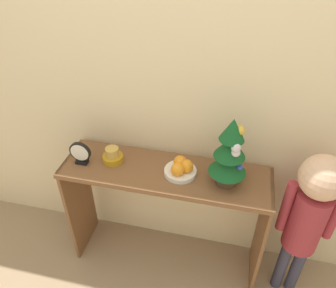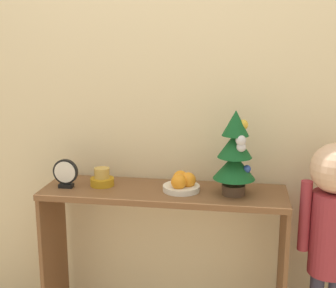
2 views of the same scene
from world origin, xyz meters
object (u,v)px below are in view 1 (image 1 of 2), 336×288
(fruit_bowl, at_px, (181,168))
(desk_clock, at_px, (80,153))
(singing_bowl, at_px, (113,156))
(child_figure, at_px, (310,211))
(mini_tree, at_px, (230,153))

(fruit_bowl, xyz_separation_m, desk_clock, (-0.59, -0.04, 0.03))
(fruit_bowl, bearing_deg, singing_bowl, 177.44)
(desk_clock, relative_size, child_figure, 0.14)
(fruit_bowl, distance_m, child_figure, 0.73)
(fruit_bowl, height_order, singing_bowl, fruit_bowl)
(fruit_bowl, height_order, child_figure, child_figure)
(desk_clock, bearing_deg, fruit_bowl, 4.14)
(singing_bowl, relative_size, child_figure, 0.11)
(desk_clock, distance_m, child_figure, 1.33)
(mini_tree, distance_m, fruit_bowl, 0.31)
(singing_bowl, distance_m, child_figure, 1.15)
(child_figure, bearing_deg, fruit_bowl, 176.11)
(singing_bowl, xyz_separation_m, desk_clock, (-0.17, -0.06, 0.04))
(desk_clock, height_order, child_figure, child_figure)
(mini_tree, height_order, singing_bowl, mini_tree)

